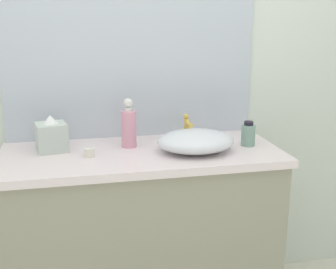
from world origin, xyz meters
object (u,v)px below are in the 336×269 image
lotion_bottle (248,134)px  tissue_box (51,136)px  sink_basin (196,141)px  candle_jar (89,152)px  soap_dispenser (129,126)px

lotion_bottle → tissue_box: bearing=173.2°
sink_basin → tissue_box: tissue_box is taller
sink_basin → lotion_bottle: (0.28, 0.04, 0.01)m
candle_jar → soap_dispenser: bearing=32.1°
candle_jar → tissue_box: bearing=141.6°
tissue_box → candle_jar: bearing=-38.4°
soap_dispenser → candle_jar: size_ratio=5.00×
sink_basin → tissue_box: 0.68m
sink_basin → tissue_box: bearing=166.7°
sink_basin → candle_jar: sink_basin is taller
lotion_bottle → tissue_box: (-0.94, 0.11, 0.02)m
soap_dispenser → lotion_bottle: 0.59m
lotion_bottle → tissue_box: size_ratio=0.71×
tissue_box → lotion_bottle: bearing=-6.8°
sink_basin → lotion_bottle: bearing=9.1°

